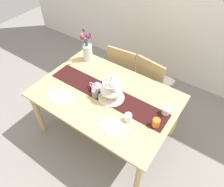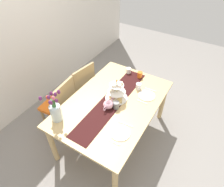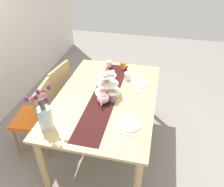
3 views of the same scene
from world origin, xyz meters
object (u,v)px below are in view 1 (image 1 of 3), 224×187
(fork_left, at_px, (52,92))
(teapot, at_px, (97,87))
(knife_right, at_px, (126,135))
(tiered_cake_stand, at_px, (111,92))
(chair_right, at_px, (153,81))
(mug_white_text, at_px, (128,118))
(dining_table, at_px, (106,100))
(dinner_plate_left, at_px, (61,97))
(mug_orange, at_px, (156,123))
(chair_left, at_px, (124,69))
(tulip_vase, at_px, (87,50))
(cream_jug, at_px, (166,111))
(fork_right, at_px, (102,121))
(knife_left, at_px, (70,103))
(mug_grey, at_px, (95,93))
(dinner_plate_right, at_px, (114,128))

(fork_left, bearing_deg, teapot, 38.43)
(knife_right, bearing_deg, tiered_cake_stand, 140.99)
(chair_right, relative_size, mug_white_text, 9.58)
(dining_table, xyz_separation_m, knife_right, (0.49, -0.33, 0.09))
(tiered_cake_stand, height_order, dinner_plate_left, tiered_cake_stand)
(chair_right, distance_m, mug_orange, 0.98)
(chair_right, height_order, mug_white_text, chair_right)
(chair_right, bearing_deg, chair_left, -179.94)
(teapot, relative_size, mug_white_text, 2.51)
(teapot, height_order, tulip_vase, tulip_vase)
(cream_jug, bearing_deg, mug_orange, -94.29)
(mug_orange, bearing_deg, knife_right, -125.26)
(chair_right, distance_m, knife_right, 1.15)
(chair_left, relative_size, fork_right, 6.07)
(chair_right, xyz_separation_m, teapot, (-0.37, -0.77, 0.29))
(dining_table, distance_m, tiered_cake_stand, 0.20)
(dining_table, relative_size, knife_right, 9.63)
(chair_left, relative_size, dinner_plate_left, 3.96)
(knife_left, bearing_deg, chair_left, 88.61)
(cream_jug, distance_m, fork_left, 1.31)
(dining_table, relative_size, mug_orange, 17.24)
(fork_left, relative_size, fork_right, 1.00)
(mug_grey, bearing_deg, fork_left, -152.68)
(dinner_plate_right, relative_size, mug_grey, 2.42)
(dining_table, height_order, chair_left, chair_left)
(dining_table, relative_size, mug_white_text, 17.24)
(mug_orange, bearing_deg, fork_right, -151.07)
(teapot, height_order, dinner_plate_left, teapot)
(chair_left, height_order, teapot, chair_left)
(tiered_cake_stand, relative_size, tulip_vase, 0.69)
(dinner_plate_left, bearing_deg, cream_jug, 23.30)
(tiered_cake_stand, xyz_separation_m, mug_orange, (0.59, -0.06, -0.05))
(tiered_cake_stand, bearing_deg, mug_orange, -6.21)
(tulip_vase, bearing_deg, knife_left, -64.60)
(fork_left, xyz_separation_m, mug_white_text, (0.95, 0.16, 0.04))
(chair_left, bearing_deg, mug_grey, -80.58)
(fork_right, height_order, mug_white_text, mug_white_text)
(dining_table, bearing_deg, fork_left, -148.57)
(dinner_plate_right, bearing_deg, fork_left, 180.00)
(chair_right, height_order, tulip_vase, tulip_vase)
(knife_left, bearing_deg, dining_table, 53.04)
(dinner_plate_right, height_order, mug_white_text, mug_white_text)
(chair_left, distance_m, mug_white_text, 1.17)
(mug_white_text, bearing_deg, chair_left, 123.79)
(chair_left, bearing_deg, dinner_plate_left, -98.86)
(dinner_plate_left, relative_size, mug_orange, 2.42)
(mug_orange, bearing_deg, cream_jug, 85.71)
(cream_jug, bearing_deg, fork_right, -136.59)
(tulip_vase, height_order, dinner_plate_right, tulip_vase)
(chair_left, height_order, chair_right, same)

